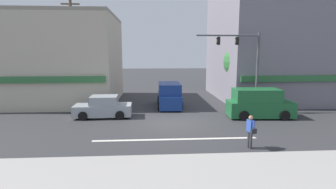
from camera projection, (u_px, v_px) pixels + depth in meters
ground_plane at (171, 122)px, 17.76m from camera, size 120.00×120.00×0.00m
lane_marking_stripe at (175, 139)px, 14.31m from camera, size 9.00×0.24×0.01m
sidewalk_curb at (188, 183)px, 9.38m from camera, size 40.00×5.00×0.16m
building_left_block at (55, 59)px, 24.90m from camera, size 11.71×10.02×8.13m
building_right_corner at (279, 44)px, 26.72m from camera, size 12.43×11.92×11.15m
street_tree at (244, 62)px, 23.81m from camera, size 3.75×3.75×5.72m
utility_pole_near_left at (73, 55)px, 20.63m from camera, size 1.40×0.22×8.76m
traffic_light_mast at (245, 59)px, 19.97m from camera, size 4.89×0.29×6.20m
sedan_approaching_near at (103, 108)px, 19.09m from camera, size 4.15×1.97×1.58m
van_crossing_leftbound at (169, 96)px, 22.63m from camera, size 2.09×4.63×2.11m
van_crossing_center at (259, 104)px, 18.97m from camera, size 4.69×2.22×2.11m
pedestrian_foreground_with_bag at (250, 130)px, 12.81m from camera, size 0.35×0.69×1.67m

